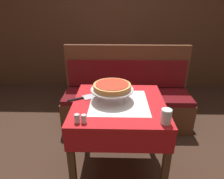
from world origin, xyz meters
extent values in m
plane|color=#382319|center=(0.00, 0.00, 0.00)|extent=(14.00, 14.00, 0.00)
cube|color=red|center=(0.00, 0.00, 0.72)|extent=(0.77, 0.77, 0.03)
cube|color=white|center=(0.00, 0.00, 0.73)|extent=(0.48, 0.48, 0.00)
cube|color=red|center=(0.00, 0.00, 0.62)|extent=(0.77, 0.77, 0.17)
cube|color=#4C331E|center=(-0.35, -0.35, 0.35)|extent=(0.05, 0.05, 0.70)
cube|color=#4C331E|center=(0.35, -0.35, 0.35)|extent=(0.05, 0.05, 0.70)
cube|color=#4C331E|center=(-0.35, 0.35, 0.35)|extent=(0.05, 0.05, 0.70)
cube|color=#4C331E|center=(0.35, 0.35, 0.35)|extent=(0.05, 0.05, 0.70)
cube|color=red|center=(-0.15, 1.63, 0.71)|extent=(0.77, 0.77, 0.03)
cube|color=white|center=(-0.15, 1.63, 0.72)|extent=(0.48, 0.48, 0.00)
cube|color=red|center=(-0.15, 1.63, 0.61)|extent=(0.77, 0.77, 0.17)
cube|color=#4C331E|center=(-0.50, 1.28, 0.35)|extent=(0.05, 0.05, 0.69)
cube|color=#4C331E|center=(0.20, 1.28, 0.35)|extent=(0.05, 0.05, 0.69)
cube|color=#4C331E|center=(-0.50, 1.98, 0.35)|extent=(0.05, 0.05, 0.69)
cube|color=#4C331E|center=(0.20, 1.98, 0.35)|extent=(0.05, 0.05, 0.69)
cube|color=brown|center=(0.11, 0.81, 0.19)|extent=(1.61, 0.52, 0.38)
cube|color=#600F14|center=(0.11, 0.81, 0.41)|extent=(1.58, 0.51, 0.06)
cube|color=brown|center=(0.11, 1.04, 0.73)|extent=(1.61, 0.06, 0.56)
cube|color=#600F14|center=(0.11, 1.00, 0.64)|extent=(1.55, 0.02, 0.36)
cube|color=#4C2D1E|center=(0.00, 2.16, 1.20)|extent=(6.00, 0.04, 2.40)
cylinder|color=#ADADB2|center=(-0.06, 0.17, 0.78)|extent=(0.01, 0.01, 0.09)
cylinder|color=#ADADB2|center=(-0.16, -0.02, 0.78)|extent=(0.01, 0.01, 0.09)
cylinder|color=#ADADB2|center=(0.05, -0.02, 0.78)|extent=(0.01, 0.01, 0.09)
cylinder|color=#ADADB2|center=(-0.06, 0.04, 0.82)|extent=(0.24, 0.24, 0.01)
cylinder|color=silver|center=(-0.06, 0.04, 0.82)|extent=(0.35, 0.35, 0.01)
cylinder|color=silver|center=(-0.06, 0.04, 0.83)|extent=(0.36, 0.36, 0.01)
cylinder|color=tan|center=(-0.06, 0.04, 0.86)|extent=(0.31, 0.31, 0.04)
cylinder|color=red|center=(-0.06, 0.04, 0.88)|extent=(0.28, 0.28, 0.01)
cube|color=#BCBCC1|center=(-0.26, 0.09, 0.74)|extent=(0.15, 0.14, 0.00)
cube|color=black|center=(-0.37, 0.03, 0.74)|extent=(0.14, 0.08, 0.01)
cylinder|color=silver|center=(0.32, -0.31, 0.79)|extent=(0.07, 0.07, 0.11)
cylinder|color=silver|center=(-0.29, -0.31, 0.76)|extent=(0.04, 0.04, 0.05)
cylinder|color=#B7B7BC|center=(-0.29, -0.31, 0.79)|extent=(0.04, 0.04, 0.01)
cylinder|color=silver|center=(-0.24, -0.31, 0.76)|extent=(0.04, 0.04, 0.05)
cylinder|color=#B7B7BC|center=(-0.24, -0.31, 0.79)|extent=(0.04, 0.04, 0.01)
cube|color=black|center=(-0.24, 1.75, 0.74)|extent=(0.14, 0.14, 0.03)
cylinder|color=black|center=(-0.24, 1.75, 0.81)|extent=(0.01, 0.01, 0.12)
cylinder|color=#99194C|center=(-0.24, 1.79, 0.80)|extent=(0.04, 0.04, 0.09)
cylinder|color=white|center=(-0.29, 1.72, 0.80)|extent=(0.04, 0.04, 0.09)
cylinder|color=gold|center=(-0.20, 1.72, 0.80)|extent=(0.04, 0.04, 0.09)
camera|label=1|loc=(-0.02, -1.49, 1.50)|focal=32.00mm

